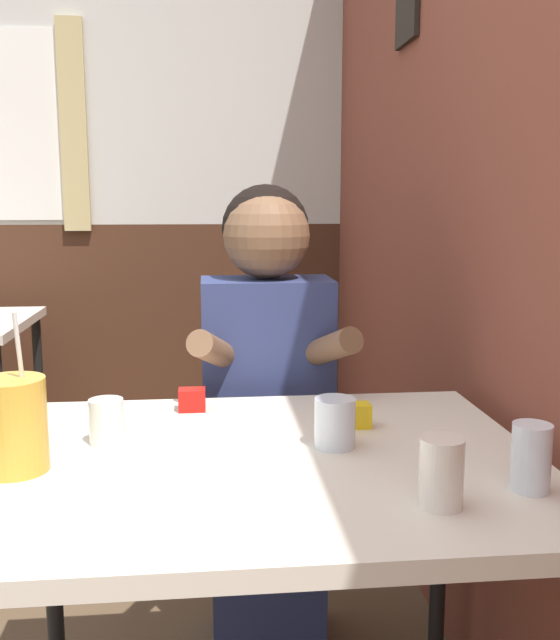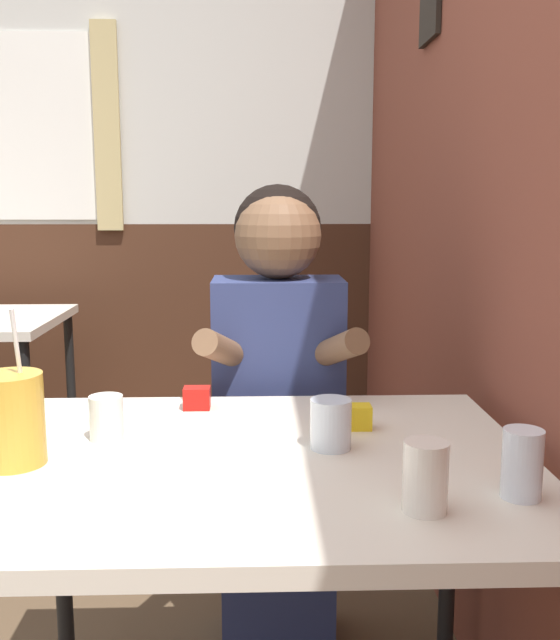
# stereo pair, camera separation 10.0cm
# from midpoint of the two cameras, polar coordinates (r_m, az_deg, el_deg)

# --- Properties ---
(brick_wall_right) EXTENTS (0.08, 4.50, 2.70)m
(brick_wall_right) POSITION_cam_midpoint_polar(r_m,az_deg,el_deg) (2.32, 14.37, 12.65)
(brick_wall_right) COLOR brown
(brick_wall_right) RESTS_ON ground_plane
(back_wall) EXTENTS (5.46, 0.09, 2.70)m
(back_wall) POSITION_cam_midpoint_polar(r_m,az_deg,el_deg) (3.56, -12.45, 11.67)
(back_wall) COLOR silver
(back_wall) RESTS_ON ground_plane
(main_table) EXTENTS (1.03, 0.81, 0.75)m
(main_table) POSITION_cam_midpoint_polar(r_m,az_deg,el_deg) (1.37, 0.23, -13.47)
(main_table) COLOR beige
(main_table) RESTS_ON ground_plane
(person_seated) EXTENTS (0.42, 0.42, 1.26)m
(person_seated) POSITION_cam_midpoint_polar(r_m,az_deg,el_deg) (1.92, 1.35, -6.54)
(person_seated) COLOR navy
(person_seated) RESTS_ON ground_plane
(cocktail_pitcher) EXTENTS (0.12, 0.12, 0.29)m
(cocktail_pitcher) POSITION_cam_midpoint_polar(r_m,az_deg,el_deg) (1.35, -18.72, -7.54)
(cocktail_pitcher) COLOR gold
(cocktail_pitcher) RESTS_ON main_table
(glass_near_pitcher) EXTENTS (0.06, 0.06, 0.11)m
(glass_near_pitcher) POSITION_cam_midpoint_polar(r_m,az_deg,el_deg) (1.23, 21.09, -10.71)
(glass_near_pitcher) COLOR silver
(glass_near_pitcher) RESTS_ON main_table
(glass_center) EXTENTS (0.07, 0.07, 0.09)m
(glass_center) POSITION_cam_midpoint_polar(r_m,az_deg,el_deg) (1.44, -11.78, -7.70)
(glass_center) COLOR silver
(glass_center) RESTS_ON main_table
(glass_far_side) EXTENTS (0.07, 0.07, 0.11)m
(glass_far_side) POSITION_cam_midpoint_polar(r_m,az_deg,el_deg) (1.13, 14.11, -12.09)
(glass_far_side) COLOR silver
(glass_far_side) RESTS_ON main_table
(glass_by_brick) EXTENTS (0.08, 0.08, 0.10)m
(glass_by_brick) POSITION_cam_midpoint_polar(r_m,az_deg,el_deg) (1.38, 6.19, -8.28)
(glass_by_brick) COLOR silver
(glass_by_brick) RESTS_ON main_table
(condiment_ketchup) EXTENTS (0.06, 0.04, 0.05)m
(condiment_ketchup) POSITION_cam_midpoint_polar(r_m,az_deg,el_deg) (1.63, -4.91, -6.25)
(condiment_ketchup) COLOR #B7140F
(condiment_ketchup) RESTS_ON main_table
(condiment_mustard) EXTENTS (0.06, 0.04, 0.05)m
(condiment_mustard) POSITION_cam_midpoint_polar(r_m,az_deg,el_deg) (1.50, 8.06, -7.70)
(condiment_mustard) COLOR yellow
(condiment_mustard) RESTS_ON main_table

